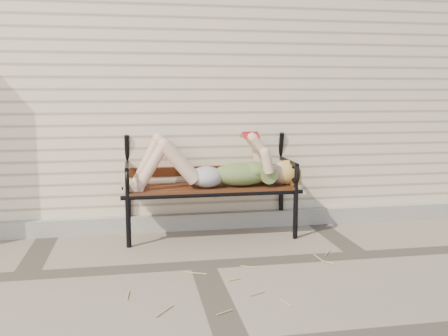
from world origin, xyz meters
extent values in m
plane|color=gray|center=(0.00, 0.00, 0.00)|extent=(80.00, 80.00, 0.00)
cube|color=beige|center=(0.00, 3.00, 1.50)|extent=(8.00, 4.00, 3.00)
cube|color=#AFA99E|center=(0.00, 0.97, 0.07)|extent=(8.00, 0.10, 0.15)
cylinder|color=black|center=(-0.54, 0.53, 0.22)|extent=(0.04, 0.04, 0.44)
cylinder|color=black|center=(-0.54, 0.96, 0.22)|extent=(0.04, 0.04, 0.44)
cylinder|color=black|center=(0.89, 0.53, 0.22)|extent=(0.04, 0.04, 0.44)
cylinder|color=black|center=(0.89, 0.96, 0.22)|extent=(0.04, 0.04, 0.44)
cube|color=#532615|center=(0.18, 0.74, 0.44)|extent=(1.47, 0.47, 0.03)
cylinder|color=black|center=(0.18, 0.53, 0.42)|extent=(1.55, 0.04, 0.04)
cylinder|color=black|center=(0.18, 0.96, 0.42)|extent=(1.55, 0.04, 0.04)
torus|color=black|center=(0.18, 1.07, 0.92)|extent=(0.27, 0.03, 0.27)
ellipsoid|color=#0A394A|center=(0.45, 0.72, 0.55)|extent=(0.52, 0.30, 0.20)
ellipsoid|color=#0A394A|center=(0.56, 0.72, 0.58)|extent=(0.25, 0.29, 0.15)
ellipsoid|color=#B2B2B7|center=(0.14, 0.72, 0.54)|extent=(0.29, 0.33, 0.18)
sphere|color=beige|center=(0.82, 0.72, 0.55)|extent=(0.21, 0.21, 0.21)
ellipsoid|color=tan|center=(0.87, 0.72, 0.56)|extent=(0.24, 0.25, 0.22)
cube|color=#A91321|center=(0.52, 0.72, 0.92)|extent=(0.14, 0.02, 0.02)
cube|color=silver|center=(0.52, 0.67, 0.89)|extent=(0.14, 0.08, 0.05)
cube|color=silver|center=(0.52, 0.76, 0.89)|extent=(0.14, 0.08, 0.05)
cube|color=#A91321|center=(0.52, 0.67, 0.90)|extent=(0.15, 0.09, 0.05)
cube|color=#A91321|center=(0.52, 0.76, 0.90)|extent=(0.15, 0.09, 0.05)
cylinder|color=tan|center=(0.58, -1.05, 0.01)|extent=(0.11, 0.02, 0.01)
cylinder|color=tan|center=(-0.80, -0.96, 0.01)|extent=(0.09, 0.16, 0.01)
cylinder|color=tan|center=(0.86, 0.16, 0.01)|extent=(0.01, 0.11, 0.01)
cylinder|color=tan|center=(-1.04, 0.05, 0.01)|extent=(0.16, 0.10, 0.01)
cylinder|color=tan|center=(0.27, 0.04, 0.01)|extent=(0.02, 0.16, 0.01)
cylinder|color=tan|center=(-0.41, -0.38, 0.01)|extent=(0.17, 0.09, 0.01)
camera|label=1|loc=(-0.47, -3.52, 1.27)|focal=40.00mm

